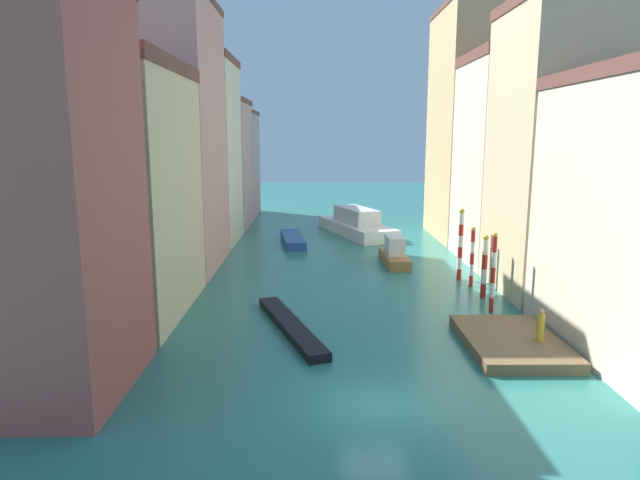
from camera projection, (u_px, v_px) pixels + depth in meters
name	position (u px, v px, depth m)	size (l,w,h in m)	color
ground_plane	(343.00, 260.00, 44.71)	(154.00, 154.00, 0.00)	#28756B
building_left_0	(18.00, 190.00, 20.56)	(7.52, 7.47, 15.70)	#B25147
building_left_1	(114.00, 190.00, 30.37)	(7.52, 11.41, 13.83)	beige
building_left_2	(165.00, 137.00, 40.63)	(7.52, 10.72, 19.53)	tan
building_left_3	(195.00, 152.00, 50.79)	(7.52, 9.37, 16.81)	beige
building_left_4	(214.00, 164.00, 60.60)	(7.52, 9.58, 13.73)	tan
building_left_5	(227.00, 164.00, 69.44)	(7.52, 8.12, 12.88)	tan
building_right_1	(565.00, 150.00, 34.31)	(7.52, 8.67, 17.92)	beige
building_right_2	(513.00, 159.00, 43.24)	(7.52, 9.27, 16.08)	beige
building_right_3	(477.00, 125.00, 53.04)	(7.52, 11.51, 21.69)	#DBB77A
waterfront_dock	(511.00, 342.00, 26.24)	(4.33, 6.53, 0.52)	brown
person_on_dock	(540.00, 326.00, 25.53)	(0.36, 0.36, 1.54)	gold
mooring_pole_0	(493.00, 272.00, 31.04)	(0.28, 0.28, 4.60)	red
mooring_pole_1	(484.00, 266.00, 33.97)	(0.36, 0.36, 3.96)	red
mooring_pole_2	(472.00, 256.00, 36.59)	(0.30, 0.30, 4.02)	red
mooring_pole_3	(460.00, 244.00, 38.17)	(0.36, 0.36, 4.99)	red
vaporetto_white	(356.00, 224.00, 56.51)	(7.63, 12.50, 2.68)	white
gondola_black	(290.00, 326.00, 28.61)	(4.06, 9.16, 0.43)	black
motorboat_0	(394.00, 254.00, 43.39)	(1.85, 5.77, 2.16)	olive
motorboat_1	(293.00, 240.00, 51.59)	(2.74, 7.73, 0.76)	#234C93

